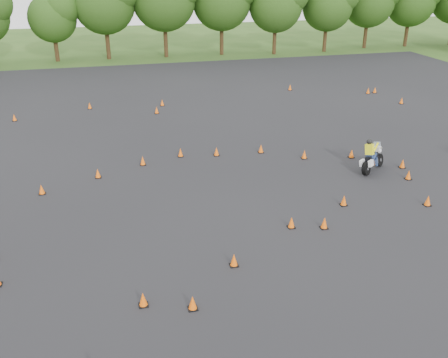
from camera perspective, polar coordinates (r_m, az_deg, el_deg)
name	(u,v)px	position (r m, az deg, el deg)	size (l,w,h in m)	color
ground	(250,250)	(18.86, 3.04, -8.14)	(140.00, 140.00, 0.00)	#2D5119
asphalt_pad	(214,185)	(23.96, -1.18, -0.73)	(62.00, 62.00, 0.00)	black
treeline	(162,19)	(50.89, -7.12, 17.67)	(87.08, 32.34, 10.59)	#254513
traffic_cones	(195,179)	(24.09, -3.37, -0.04)	(36.31, 33.30, 0.45)	#FF620A
rider_yellow	(375,155)	(26.44, 16.89, 2.63)	(2.21, 0.68, 1.71)	yellow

